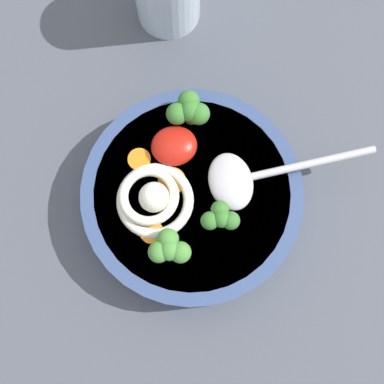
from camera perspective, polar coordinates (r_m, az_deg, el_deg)
table_slab at (r=55.19cm, az=0.73°, el=1.14°), size 94.12×94.12×3.25cm
soup_bowl at (r=50.45cm, az=-0.00°, el=-0.65°), size 22.60×22.60×4.99cm
noodle_pile at (r=47.01cm, az=-4.65°, el=-0.78°), size 8.48×8.31×3.41cm
soup_spoon at (r=47.91cm, az=6.24°, el=1.62°), size 17.37×6.26×1.60cm
chili_sauce_dollop at (r=48.41cm, az=-2.14°, el=5.51°), size 4.67×4.21×2.10cm
broccoli_floret_far at (r=45.09cm, az=-2.72°, el=-6.73°), size 4.07×3.50×3.22cm
broccoli_floret_left at (r=45.85cm, az=3.50°, el=-3.04°), size 3.53×3.03×2.79cm
broccoli_floret_beside_noodles at (r=48.57cm, az=-0.53°, el=9.70°), size 4.38×3.77×3.47cm
carrot_slice_right at (r=47.17cm, az=-4.83°, el=-4.77°), size 2.33×2.33×0.57cm
carrot_slice_extra_a at (r=49.05cm, az=-6.29°, el=3.85°), size 2.34×2.34×0.50cm
carrot_slice_rear at (r=48.13cm, az=-2.41°, el=1.29°), size 2.79×2.79×0.57cm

